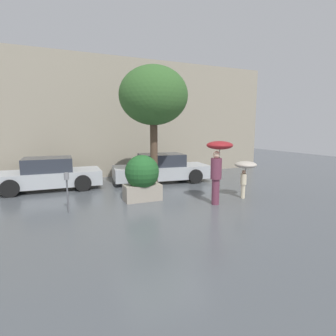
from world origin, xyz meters
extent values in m
plane|color=#51565B|center=(0.00, 0.00, 0.00)|extent=(40.00, 40.00, 0.00)
cube|color=#9E937F|center=(0.00, 6.50, 3.00)|extent=(18.00, 0.30, 6.00)
cube|color=#9E9384|center=(-0.10, 1.46, 0.28)|extent=(1.26, 0.65, 0.55)
sphere|color=#1E5123|center=(-0.10, 1.46, 0.99)|extent=(1.17, 1.17, 1.17)
cylinder|color=brown|center=(1.95, 0.04, 0.42)|extent=(0.25, 0.25, 0.85)
cylinder|color=brown|center=(1.95, 0.04, 1.19)|extent=(0.35, 0.35, 0.67)
sphere|color=beige|center=(1.95, 0.04, 1.64)|extent=(0.23, 0.23, 0.23)
cylinder|color=#4C4C51|center=(2.10, 0.10, 1.57)|extent=(0.02, 0.02, 0.71)
ellipsoid|color=maroon|center=(2.10, 0.10, 1.93)|extent=(0.85, 0.85, 0.27)
cylinder|color=beige|center=(3.29, 0.31, 0.25)|extent=(0.14, 0.14, 0.49)
cylinder|color=beige|center=(3.29, 0.31, 0.69)|extent=(0.21, 0.21, 0.39)
sphere|color=tan|center=(3.29, 0.31, 0.95)|extent=(0.13, 0.13, 0.13)
cylinder|color=#4C4C51|center=(3.38, 0.33, 0.95)|extent=(0.02, 0.02, 0.49)
ellipsoid|color=beige|center=(3.38, 0.33, 1.20)|extent=(0.76, 0.76, 0.24)
cube|color=#B7BCC1|center=(1.70, 4.21, 0.46)|extent=(4.55, 2.14, 0.58)
cube|color=#2D333D|center=(1.70, 4.21, 1.03)|extent=(2.12, 1.64, 0.55)
cylinder|color=black|center=(0.26, 3.51, 0.32)|extent=(0.66, 0.29, 0.64)
cylinder|color=black|center=(0.43, 5.19, 0.32)|extent=(0.66, 0.29, 0.64)
cylinder|color=black|center=(2.97, 3.22, 0.32)|extent=(0.66, 0.29, 0.64)
cylinder|color=black|center=(3.14, 4.91, 0.32)|extent=(0.66, 0.29, 0.64)
cube|color=#B7BCC1|center=(-3.11, 4.56, 0.46)|extent=(4.11, 1.78, 0.58)
cube|color=#2D333D|center=(-3.11, 4.56, 1.03)|extent=(1.86, 1.48, 0.55)
cylinder|color=black|center=(-4.39, 3.74, 0.32)|extent=(0.65, 0.23, 0.64)
cylinder|color=black|center=(-4.35, 5.43, 0.32)|extent=(0.65, 0.23, 0.64)
cylinder|color=black|center=(-1.87, 3.68, 0.32)|extent=(0.65, 0.23, 0.64)
cylinder|color=black|center=(-1.83, 5.37, 0.32)|extent=(0.65, 0.23, 0.64)
cylinder|color=brown|center=(0.71, 2.49, 1.49)|extent=(0.29, 0.29, 2.97)
ellipsoid|color=#38662D|center=(0.71, 2.49, 3.69)|extent=(2.59, 2.59, 2.20)
cylinder|color=#595B60|center=(-2.53, 0.97, 0.50)|extent=(0.05, 0.05, 1.00)
cylinder|color=gray|center=(-2.53, 0.97, 1.10)|extent=(0.14, 0.14, 0.20)
camera|label=1|loc=(-2.74, -7.01, 2.47)|focal=28.00mm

